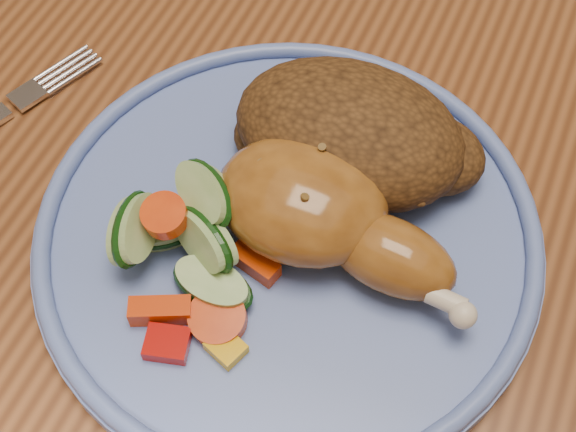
# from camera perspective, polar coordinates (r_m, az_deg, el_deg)

# --- Properties ---
(dining_table) EXTENTS (0.90, 1.40, 0.75)m
(dining_table) POSITION_cam_1_polar(r_m,az_deg,el_deg) (0.56, 7.13, 1.08)
(dining_table) COLOR brown
(dining_table) RESTS_ON ground
(plate) EXTENTS (0.28, 0.28, 0.01)m
(plate) POSITION_cam_1_polar(r_m,az_deg,el_deg) (0.44, 0.00, -1.47)
(plate) COLOR #566EB6
(plate) RESTS_ON dining_table
(plate_rim) EXTENTS (0.27, 0.27, 0.01)m
(plate_rim) POSITION_cam_1_polar(r_m,az_deg,el_deg) (0.43, 0.00, -0.72)
(plate_rim) COLOR #566EB6
(plate_rim) RESTS_ON plate
(chicken_leg) EXTENTS (0.15, 0.08, 0.05)m
(chicken_leg) POSITION_cam_1_polar(r_m,az_deg,el_deg) (0.41, 2.50, 0.17)
(chicken_leg) COLOR #965B1F
(chicken_leg) RESTS_ON plate
(rice_pilaf) EXTENTS (0.14, 0.09, 0.06)m
(rice_pilaf) POSITION_cam_1_polar(r_m,az_deg,el_deg) (0.45, 4.72, 5.71)
(rice_pilaf) COLOR #4E2F13
(rice_pilaf) RESTS_ON plate
(vegetable_pile) EXTENTS (0.10, 0.11, 0.05)m
(vegetable_pile) POSITION_cam_1_polar(r_m,az_deg,el_deg) (0.41, -7.26, -2.11)
(vegetable_pile) COLOR #A50A05
(vegetable_pile) RESTS_ON plate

